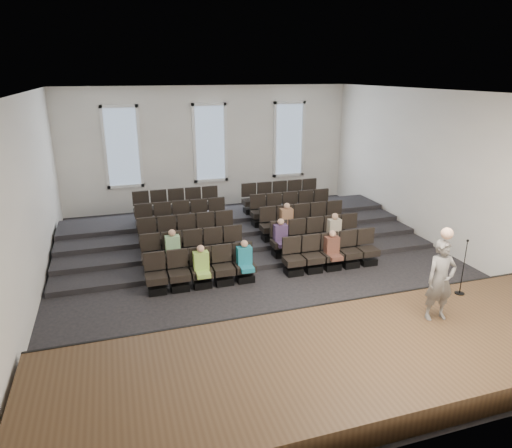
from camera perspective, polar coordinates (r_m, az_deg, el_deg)
The scene contains 14 objects.
ground at distance 13.49m, azimuth 0.85°, elevation -5.64°, with size 14.00×14.00×0.00m, color black.
ceiling at distance 12.31m, azimuth 0.97°, elevation 16.15°, with size 12.00×14.00×0.02m, color white.
wall_back at distance 19.33m, azimuth -5.79°, elevation 9.45°, with size 12.00×0.04×5.00m, color white.
wall_front at distance 6.78m, azimuth 20.31°, elevation -9.20°, with size 12.00×0.04×5.00m, color white.
wall_left at distance 12.23m, azimuth -26.94°, elevation 2.18°, with size 0.04×14.00×5.00m, color white.
wall_right at distance 15.62m, azimuth 22.48°, elevation 5.97°, with size 0.04×14.00×5.00m, color white.
stage at distance 9.29m, azimuth 11.29°, elevation -16.49°, with size 11.80×3.60×0.50m, color #46311E.
stage_lip at distance 10.61m, azimuth 6.67°, elevation -11.41°, with size 11.80×0.06×0.52m, color black.
risers at distance 16.24m, azimuth -2.68°, elevation -0.63°, with size 11.80×4.80×0.60m.
seating_rows at distance 14.60m, azimuth -1.04°, elevation -0.83°, with size 6.80×4.70×1.67m.
windows at distance 19.23m, azimuth -5.77°, elevation 10.01°, with size 8.44×0.10×3.24m.
audience at distance 13.37m, azimuth 1.43°, elevation -2.20°, with size 5.45×2.64×1.10m.
speaker at distance 10.33m, azimuth 22.07°, elevation -6.55°, with size 0.65×0.42×1.77m, color #63615E.
mic_stand at distance 11.84m, azimuth 24.33°, elevation -6.15°, with size 0.23×0.23×1.37m.
Camera 1 is at (-3.91, -11.66, 5.53)m, focal length 32.00 mm.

